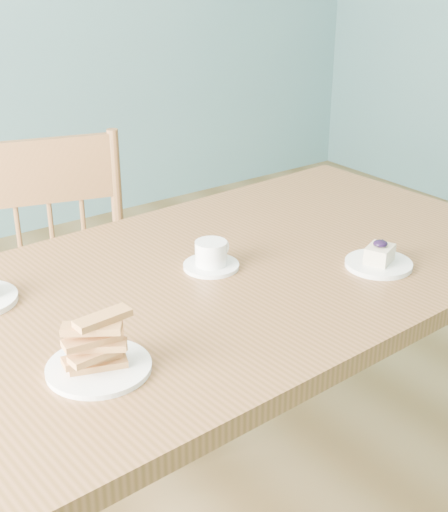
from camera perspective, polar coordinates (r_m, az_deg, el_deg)
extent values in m
cube|color=olive|center=(2.37, 6.68, -17.58)|extent=(5.00, 5.00, 0.01)
cube|color=brown|center=(1.73, 1.04, -1.56)|extent=(1.61, 0.97, 0.04)
cylinder|color=brown|center=(2.61, 7.57, -2.66)|extent=(0.06, 0.06, 0.79)
cube|color=brown|center=(2.23, -12.39, -5.58)|extent=(0.58, 0.56, 0.04)
cylinder|color=brown|center=(2.21, -16.39, -14.37)|extent=(0.04, 0.04, 0.46)
cylinder|color=brown|center=(2.24, -5.88, -12.70)|extent=(0.04, 0.04, 0.46)
cylinder|color=brown|center=(2.52, -17.07, -9.14)|extent=(0.04, 0.04, 0.46)
cylinder|color=brown|center=(2.55, -7.98, -7.78)|extent=(0.04, 0.04, 0.46)
cylinder|color=brown|center=(2.32, -8.53, 3.70)|extent=(0.04, 0.04, 0.53)
cube|color=brown|center=(2.25, -14.11, 6.60)|extent=(0.39, 0.14, 0.20)
cylinder|color=brown|center=(2.33, -15.92, 0.25)|extent=(0.02, 0.02, 0.31)
cylinder|color=brown|center=(2.33, -13.47, 0.59)|extent=(0.02, 0.02, 0.31)
cylinder|color=brown|center=(2.34, -11.04, 0.92)|extent=(0.02, 0.02, 0.31)
cylinder|color=white|center=(1.76, 12.26, -0.63)|extent=(0.16, 0.16, 0.01)
cube|color=beige|center=(1.75, 12.34, 0.15)|extent=(0.09, 0.08, 0.04)
ellipsoid|color=black|center=(1.74, 12.42, 0.99)|extent=(0.03, 0.03, 0.02)
sphere|color=black|center=(1.75, 12.54, 1.09)|extent=(0.01, 0.01, 0.01)
sphere|color=black|center=(1.74, 12.06, 0.98)|extent=(0.01, 0.01, 0.01)
sphere|color=black|center=(1.74, 12.70, 0.90)|extent=(0.01, 0.01, 0.01)
cylinder|color=white|center=(1.72, -1.04, -0.78)|extent=(0.14, 0.14, 0.01)
cylinder|color=white|center=(1.70, -1.04, 0.25)|extent=(0.09, 0.09, 0.06)
cylinder|color=olive|center=(1.70, -1.05, 0.96)|extent=(0.07, 0.07, 0.00)
torus|color=white|center=(1.73, -0.14, 0.62)|extent=(0.05, 0.02, 0.04)
cylinder|color=white|center=(1.35, -9.98, -8.77)|extent=(0.20, 0.20, 0.01)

